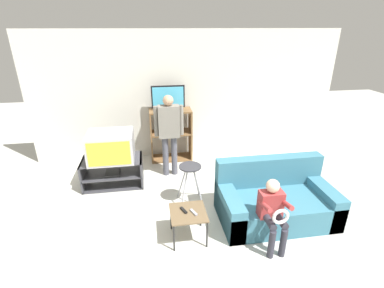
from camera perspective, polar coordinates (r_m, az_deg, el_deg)
wall_back at (r=5.90m, az=-0.71°, el=9.93°), size 6.40×0.06×2.60m
tv_stand at (r=5.17m, az=-15.86°, el=-5.53°), size 1.04×0.56×0.50m
television_main at (r=4.95m, az=-16.27°, el=-0.47°), size 0.76×0.63×0.49m
media_shelf at (r=5.81m, az=-4.34°, el=1.95°), size 0.85×0.41×1.08m
television_flat at (r=5.61m, az=-4.92°, el=9.31°), size 0.66×0.20×0.49m
folding_stool at (r=4.33m, az=-0.38°, el=-6.02°), size 0.39×0.43×0.67m
snack_table at (r=3.74m, az=-0.79°, el=-14.36°), size 0.47×0.47×0.42m
remote_control_black at (r=3.73m, az=-1.73°, el=-13.42°), size 0.09×0.15×0.02m
remote_control_white at (r=3.69m, az=0.34°, el=-13.82°), size 0.09×0.15×0.02m
couch at (r=4.34m, az=16.57°, el=-11.09°), size 1.63×0.91×0.84m
person_standing_adult at (r=5.04m, az=-4.74°, el=3.18°), size 0.53×0.20×1.55m
person_seated_child at (r=3.69m, az=16.28°, el=-12.79°), size 0.33×0.43×0.92m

